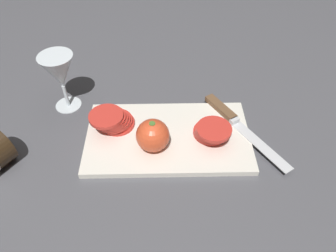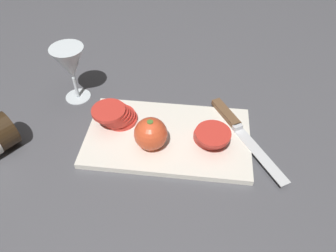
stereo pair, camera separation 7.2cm
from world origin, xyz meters
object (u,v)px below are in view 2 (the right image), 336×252
at_px(wine_glass, 70,65).
at_px(knife, 233,122).
at_px(tomato_slice_stack_far, 115,115).
at_px(whole_tomato, 151,134).
at_px(tomato_slice_stack_near, 212,135).

bearing_deg(wine_glass, knife, -9.57).
bearing_deg(knife, tomato_slice_stack_far, -115.86).
height_order(whole_tomato, tomato_slice_stack_far, whole_tomato).
height_order(wine_glass, tomato_slice_stack_far, wine_glass).
relative_size(whole_tomato, knife, 0.30).
xyz_separation_m(tomato_slice_stack_near, tomato_slice_stack_far, (-0.23, 0.04, 0.00)).
bearing_deg(knife, wine_glass, -131.38).
xyz_separation_m(knife, tomato_slice_stack_far, (-0.28, -0.03, 0.02)).
xyz_separation_m(wine_glass, tomato_slice_stack_near, (0.36, -0.14, -0.07)).
height_order(wine_glass, knife, wine_glass).
distance_m(wine_glass, knife, 0.43).
relative_size(tomato_slice_stack_near, tomato_slice_stack_far, 1.02).
bearing_deg(wine_glass, tomato_slice_stack_near, -20.51).
height_order(whole_tomato, tomato_slice_stack_near, whole_tomato).
bearing_deg(knife, tomato_slice_stack_near, -70.12).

